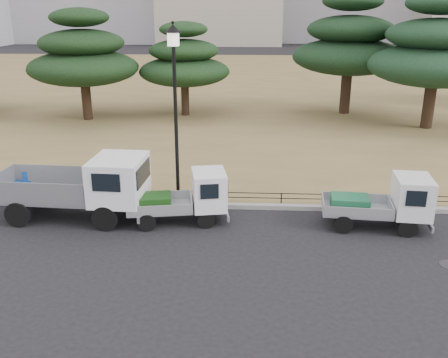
# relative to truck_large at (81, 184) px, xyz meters

# --- Properties ---
(ground) EXTENTS (220.00, 220.00, 0.00)m
(ground) POSITION_rel_truck_large_xyz_m (4.75, -1.47, -1.20)
(ground) COLOR black
(lawn) EXTENTS (120.00, 56.00, 0.15)m
(lawn) POSITION_rel_truck_large_xyz_m (4.75, 29.13, -1.13)
(lawn) COLOR olive
(lawn) RESTS_ON ground
(curb) EXTENTS (120.00, 0.25, 0.16)m
(curb) POSITION_rel_truck_large_xyz_m (4.75, 1.13, -1.12)
(curb) COLOR gray
(curb) RESTS_ON ground
(truck_large) EXTENTS (5.05, 2.22, 2.16)m
(truck_large) POSITION_rel_truck_large_xyz_m (0.00, 0.00, 0.00)
(truck_large) COLOR black
(truck_large) RESTS_ON ground
(truck_kei_front) EXTENTS (3.41, 1.89, 1.71)m
(truck_kei_front) POSITION_rel_truck_large_xyz_m (3.50, -0.09, -0.35)
(truck_kei_front) COLOR black
(truck_kei_front) RESTS_ON ground
(truck_kei_rear) EXTENTS (3.43, 1.69, 1.74)m
(truck_kei_rear) POSITION_rel_truck_large_xyz_m (9.95, -0.21, -0.33)
(truck_kei_rear) COLOR black
(truck_kei_rear) RESTS_ON ground
(street_lamp) EXTENTS (0.55, 0.55, 6.11)m
(street_lamp) POSITION_rel_truck_large_xyz_m (3.04, 1.43, 3.08)
(street_lamp) COLOR black
(street_lamp) RESTS_ON lawn
(pipe_fence) EXTENTS (38.00, 0.04, 0.40)m
(pipe_fence) POSITION_rel_truck_large_xyz_m (4.75, 1.28, -0.76)
(pipe_fence) COLOR black
(pipe_fence) RESTS_ON lawn
(tarp_pile) EXTENTS (1.93, 1.61, 1.11)m
(tarp_pile) POSITION_rel_truck_large_xyz_m (-2.45, 1.54, -0.61)
(tarp_pile) COLOR #164AB0
(tarp_pile) RESTS_ON lawn
(pine_west_near) EXTENTS (6.58, 6.58, 6.58)m
(pine_west_near) POSITION_rel_truck_large_xyz_m (-4.46, 14.60, 2.74)
(pine_west_near) COLOR black
(pine_west_near) RESTS_ON lawn
(pine_center_left) EXTENTS (5.68, 5.68, 5.78)m
(pine_center_left) POSITION_rel_truck_large_xyz_m (1.41, 16.24, 2.28)
(pine_center_left) COLOR black
(pine_center_left) RESTS_ON lawn
(pine_center_right) EXTENTS (7.09, 7.09, 7.52)m
(pine_center_right) POSITION_rel_truck_large_xyz_m (11.72, 17.39, 3.30)
(pine_center_right) COLOR black
(pine_center_right) RESTS_ON lawn
(pine_east_near) EXTENTS (7.34, 7.34, 7.41)m
(pine_east_near) POSITION_rel_truck_large_xyz_m (15.72, 13.45, 3.23)
(pine_east_near) COLOR black
(pine_east_near) RESTS_ON lawn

